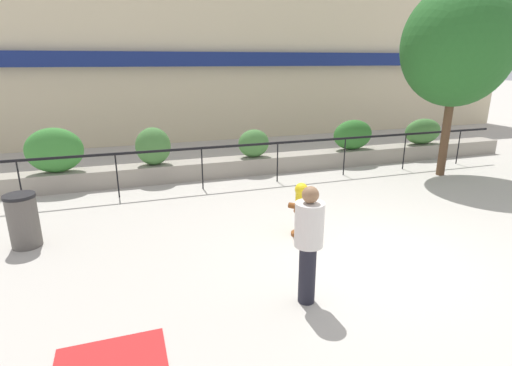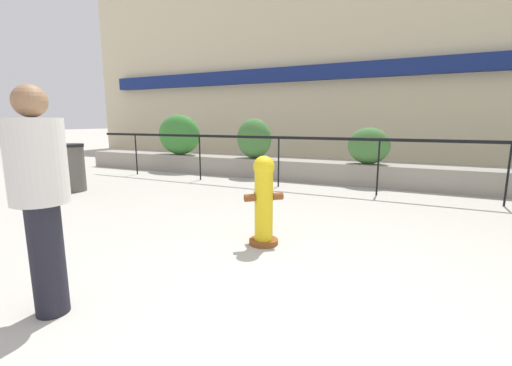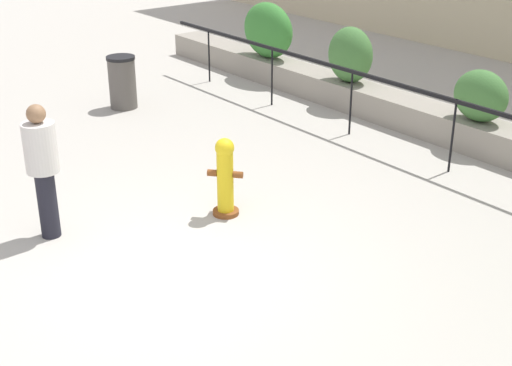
{
  "view_description": "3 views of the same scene",
  "coord_description": "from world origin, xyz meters",
  "views": [
    {
      "loc": [
        -4.05,
        -5.24,
        3.31
      ],
      "look_at": [
        -1.31,
        2.91,
        0.66
      ],
      "focal_mm": 28.0,
      "sensor_mm": 36.0,
      "label": 1
    },
    {
      "loc": [
        0.71,
        -2.28,
        1.47
      ],
      "look_at": [
        -1.65,
        2.68,
        0.48
      ],
      "focal_mm": 24.0,
      "sensor_mm": 36.0,
      "label": 2
    },
    {
      "loc": [
        6.1,
        -3.63,
        4.25
      ],
      "look_at": [
        -0.45,
        1.5,
        0.58
      ],
      "focal_mm": 50.0,
      "sensor_mm": 36.0,
      "label": 3
    }
  ],
  "objects": [
    {
      "name": "hedge_bush_0",
      "position": [
        -5.77,
        6.0,
        1.09
      ],
      "size": [
        1.42,
        0.68,
        1.17
      ],
      "primitive_type": "ellipsoid",
      "color": "#387F33",
      "rests_on": "planter_wall_low"
    },
    {
      "name": "fence_railing_segment",
      "position": [
        -0.0,
        4.9,
        1.02
      ],
      "size": [
        15.0,
        0.05,
        1.15
      ],
      "color": "black",
      "rests_on": "ground"
    },
    {
      "name": "hedge_bush_1",
      "position": [
        -3.29,
        6.0,
        1.03
      ],
      "size": [
        0.96,
        0.7,
        1.05
      ],
      "primitive_type": "ellipsoid",
      "color": "#427538",
      "rests_on": "planter_wall_low"
    },
    {
      "name": "pedestrian",
      "position": [
        -1.78,
        -0.75,
        0.99
      ],
      "size": [
        0.46,
        0.46,
        1.73
      ],
      "color": "black",
      "rests_on": "ground"
    },
    {
      "name": "hedge_bush_2",
      "position": [
        -0.34,
        6.0,
        0.92
      ],
      "size": [
        0.95,
        0.61,
        0.84
      ],
      "primitive_type": "ellipsoid",
      "color": "#427538",
      "rests_on": "planter_wall_low"
    },
    {
      "name": "hedge_bush_3",
      "position": [
        3.08,
        6.0,
        0.99
      ],
      "size": [
        1.37,
        0.67,
        0.97
      ],
      "primitive_type": "ellipsoid",
      "color": "#2D6B28",
      "rests_on": "planter_wall_low"
    },
    {
      "name": "hedge_bush_4",
      "position": [
        5.88,
        6.0,
        0.94
      ],
      "size": [
        1.44,
        0.59,
        0.89
      ],
      "primitive_type": "ellipsoid",
      "color": "#427538",
      "rests_on": "planter_wall_low"
    },
    {
      "name": "trash_bin",
      "position": [
        -5.93,
        2.54,
        0.51
      ],
      "size": [
        0.55,
        0.55,
        1.01
      ],
      "color": "#56514C",
      "rests_on": "ground"
    },
    {
      "name": "building_facade",
      "position": [
        0.0,
        11.98,
        3.99
      ],
      "size": [
        30.0,
        1.36,
        8.0
      ],
      "color": "beige",
      "rests_on": "ground"
    },
    {
      "name": "street_tree",
      "position": [
        4.94,
        4.0,
        3.69
      ],
      "size": [
        3.17,
        2.85,
        5.36
      ],
      "color": "brown",
      "rests_on": "ground"
    },
    {
      "name": "planter_wall_low",
      "position": [
        0.0,
        6.0,
        0.25
      ],
      "size": [
        18.0,
        0.7,
        0.5
      ],
      "primitive_type": "cube",
      "color": "gray",
      "rests_on": "ground"
    },
    {
      "name": "ground_plane",
      "position": [
        0.0,
        0.0,
        0.0
      ],
      "size": [
        120.0,
        120.0,
        0.0
      ],
      "primitive_type": "plane",
      "color": "#B2ADA3"
    },
    {
      "name": "fire_hydrant",
      "position": [
        -0.92,
        1.35,
        0.55
      ],
      "size": [
        0.5,
        0.5,
        1.08
      ],
      "color": "brown",
      "rests_on": "ground"
    }
  ]
}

